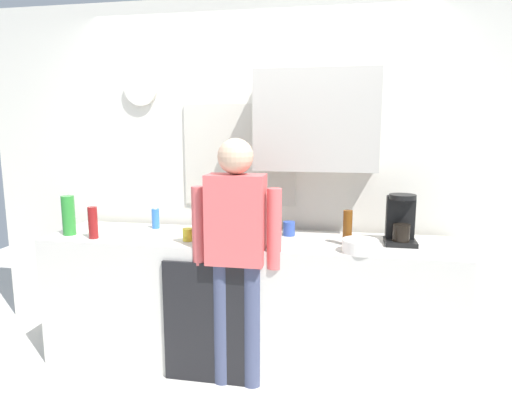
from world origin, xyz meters
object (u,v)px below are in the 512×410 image
Objects in this scene: coffee_maker at (401,222)px; person_at_sink at (236,243)px; bottle_olive_oil at (210,217)px; bottle_red_vinegar at (93,223)px; bottle_clear_soda at (69,215)px; potted_plant at (229,222)px; cup_yellow_cup at (188,235)px; mixing_bowl at (360,246)px; bottle_amber_beer at (347,228)px; dish_soap at (156,218)px; cup_terracotta_mug at (248,239)px; bottle_dark_sauce at (253,229)px; cup_blue_mug at (289,229)px.

person_at_sink is (-1.03, -0.35, -0.11)m from coffee_maker.
bottle_olive_oil reaches higher than bottle_red_vinegar.
bottle_clear_soda reaches higher than potted_plant.
bottle_clear_soda is 1.22× the size of potted_plant.
potted_plant is (0.28, 0.03, 0.09)m from cup_yellow_cup.
bottle_clear_soda is 2.02m from mixing_bowl.
bottle_amber_beer is at bearing -162.08° from coffee_maker.
person_at_sink reaches higher than coffee_maker.
bottle_red_vinegar is 1.79m from mixing_bowl.
person_at_sink is at bearing -32.65° from dish_soap.
person_at_sink is at bearing -122.74° from cup_terracotta_mug.
cup_terracotta_mug is 0.88m from dish_soap.
bottle_dark_sauce is at bearing 169.86° from mixing_bowl.
bottle_dark_sauce is 0.44m from cup_yellow_cup.
cup_blue_mug is 0.43× the size of potted_plant.
cup_blue_mug is 1.02m from dish_soap.
person_at_sink reaches higher than bottle_red_vinegar.
bottle_red_vinegar is at bearing -173.03° from coffee_maker.
coffee_maker is 1.83× the size of bottle_dark_sauce.
bottle_dark_sauce is at bearing -18.57° from dish_soap.
dish_soap is (-0.65, 0.29, -0.05)m from potted_plant.
bottle_olive_oil is at bearing 68.56° from cup_yellow_cup.
bottle_olive_oil is at bearing 12.03° from bottle_clear_soda.
bottle_red_vinegar is 2.20× the size of cup_blue_mug.
cup_terracotta_mug is at bearing -31.23° from potted_plant.
dish_soap reaches higher than cup_yellow_cup.
mixing_bowl is at bearing -64.47° from bottle_amber_beer.
mixing_bowl is at bearing -2.49° from bottle_clear_soda.
bottle_amber_beer is at bearing -25.44° from cup_blue_mug.
bottle_clear_soda reaches higher than dish_soap.
mixing_bowl is 1.22× the size of dish_soap.
mixing_bowl is (0.08, -0.16, -0.07)m from bottle_amber_beer.
coffee_maker is 1.01m from cup_terracotta_mug.
bottle_amber_beer is 1.28× the size of dish_soap.
dish_soap is 0.11× the size of person_at_sink.
bottle_dark_sauce is 0.31m from cup_blue_mug.
bottle_dark_sauce is 1.80× the size of cup_blue_mug.
potted_plant is at bearing 148.77° from cup_terracotta_mug.
cup_blue_mug reaches higher than cup_terracotta_mug.
bottle_olive_oil is 2.50× the size of cup_blue_mug.
potted_plant is at bearing 5.03° from bottle_red_vinegar.
bottle_clear_soda is 0.17× the size of person_at_sink.
bottle_red_vinegar reaches higher than cup_blue_mug.
bottle_dark_sauce is 1.11m from bottle_red_vinegar.
bottle_amber_beer is (-0.34, -0.11, -0.03)m from coffee_maker.
cup_blue_mug is at bearing 173.84° from coffee_maker.
bottle_amber_beer is at bearing 3.54° from bottle_dark_sauce.
bottle_amber_beer is 0.82× the size of bottle_clear_soda.
cup_terracotta_mug is at bearing -96.15° from bottle_dark_sauce.
mixing_bowl is (1.13, -0.08, -0.00)m from cup_yellow_cup.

